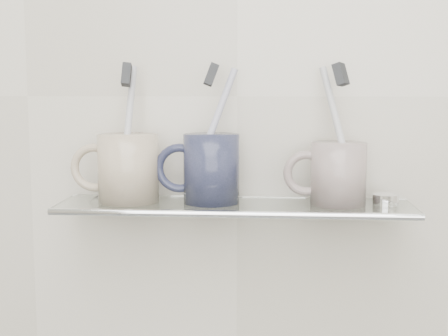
# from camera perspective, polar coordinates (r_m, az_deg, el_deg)

# --- Properties ---
(wall_back) EXTENTS (2.50, 0.00, 2.50)m
(wall_back) POSITION_cam_1_polar(r_m,az_deg,el_deg) (0.93, 1.22, 6.56)
(wall_back) COLOR beige
(wall_back) RESTS_ON ground
(shelf_glass) EXTENTS (0.50, 0.12, 0.01)m
(shelf_glass) POSITION_cam_1_polar(r_m,az_deg,el_deg) (0.89, 0.98, -3.52)
(shelf_glass) COLOR silver
(shelf_glass) RESTS_ON wall_back
(shelf_rail) EXTENTS (0.50, 0.01, 0.01)m
(shelf_rail) POSITION_cam_1_polar(r_m,az_deg,el_deg) (0.83, 0.76, -4.25)
(shelf_rail) COLOR silver
(shelf_rail) RESTS_ON shelf_glass
(bracket_left) EXTENTS (0.02, 0.03, 0.02)m
(bracket_left) POSITION_cam_1_polar(r_m,az_deg,el_deg) (0.97, -11.40, -3.38)
(bracket_left) COLOR silver
(bracket_left) RESTS_ON wall_back
(bracket_right) EXTENTS (0.02, 0.03, 0.02)m
(bracket_right) POSITION_cam_1_polar(r_m,az_deg,el_deg) (0.95, 13.98, -3.70)
(bracket_right) COLOR silver
(bracket_right) RESTS_ON wall_back
(mug_left) EXTENTS (0.10, 0.10, 0.10)m
(mug_left) POSITION_cam_1_polar(r_m,az_deg,el_deg) (0.90, -8.74, -0.00)
(mug_left) COLOR beige
(mug_left) RESTS_ON shelf_glass
(mug_left_handle) EXTENTS (0.07, 0.01, 0.07)m
(mug_left_handle) POSITION_cam_1_polar(r_m,az_deg,el_deg) (0.92, -11.76, 0.03)
(mug_left_handle) COLOR beige
(mug_left_handle) RESTS_ON mug_left
(toothbrush_left) EXTENTS (0.02, 0.06, 0.19)m
(toothbrush_left) POSITION_cam_1_polar(r_m,az_deg,el_deg) (0.90, -8.80, 3.32)
(toothbrush_left) COLOR #BBBAC0
(toothbrush_left) RESTS_ON mug_left
(bristles_left) EXTENTS (0.02, 0.03, 0.04)m
(bristles_left) POSITION_cam_1_polar(r_m,az_deg,el_deg) (0.90, -8.91, 8.42)
(bristles_left) COLOR #27292B
(bristles_left) RESTS_ON toothbrush_left
(mug_center) EXTENTS (0.10, 0.10, 0.10)m
(mug_center) POSITION_cam_1_polar(r_m,az_deg,el_deg) (0.88, -1.16, -0.05)
(mug_center) COLOR black
(mug_center) RESTS_ON shelf_glass
(mug_center_handle) EXTENTS (0.07, 0.01, 0.07)m
(mug_center_handle) POSITION_cam_1_polar(r_m,az_deg,el_deg) (0.89, -4.09, -0.02)
(mug_center_handle) COLOR black
(mug_center_handle) RESTS_ON mug_center
(toothbrush_center) EXTENTS (0.08, 0.04, 0.18)m
(toothbrush_center) POSITION_cam_1_polar(r_m,az_deg,el_deg) (0.88, -1.17, 3.31)
(toothbrush_center) COLOR #B5B3D6
(toothbrush_center) RESTS_ON mug_center
(bristles_center) EXTENTS (0.02, 0.03, 0.03)m
(bristles_center) POSITION_cam_1_polar(r_m,az_deg,el_deg) (0.88, -1.18, 8.54)
(bristles_center) COLOR #27292B
(bristles_center) RESTS_ON toothbrush_center
(mug_right) EXTENTS (0.09, 0.09, 0.09)m
(mug_right) POSITION_cam_1_polar(r_m,az_deg,el_deg) (0.89, 10.41, -0.50)
(mug_right) COLOR silver
(mug_right) RESTS_ON shelf_glass
(mug_right_handle) EXTENTS (0.06, 0.01, 0.06)m
(mug_right_handle) POSITION_cam_1_polar(r_m,az_deg,el_deg) (0.88, 7.52, -0.48)
(mug_right_handle) COLOR silver
(mug_right_handle) RESTS_ON mug_right
(toothbrush_right) EXTENTS (0.06, 0.05, 0.18)m
(toothbrush_right) POSITION_cam_1_polar(r_m,az_deg,el_deg) (0.88, 10.50, 3.20)
(toothbrush_right) COLOR silver
(toothbrush_right) RESTS_ON mug_right
(bristles_right) EXTENTS (0.03, 0.03, 0.03)m
(bristles_right) POSITION_cam_1_polar(r_m,az_deg,el_deg) (0.88, 10.62, 8.41)
(bristles_right) COLOR #27292B
(bristles_right) RESTS_ON toothbrush_right
(chrome_cap) EXTENTS (0.04, 0.04, 0.02)m
(chrome_cap) POSITION_cam_1_polar(r_m,az_deg,el_deg) (0.90, 14.56, -2.81)
(chrome_cap) COLOR silver
(chrome_cap) RESTS_ON shelf_glass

